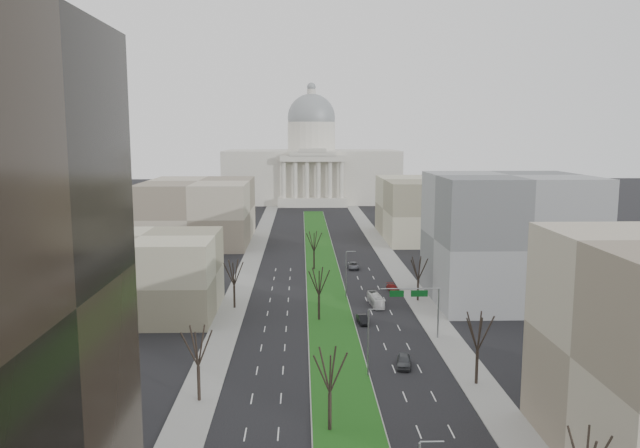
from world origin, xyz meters
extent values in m
plane|color=black|center=(0.00, 120.00, 0.00)|extent=(600.00, 600.00, 0.00)
cube|color=#999993|center=(0.00, 119.00, 0.07)|extent=(8.00, 222.00, 0.15)
cube|color=#174913|center=(0.00, 119.00, 0.17)|extent=(7.70, 221.70, 0.06)
cube|color=gray|center=(-17.50, 95.00, 0.07)|extent=(5.00, 330.00, 0.15)
cube|color=gray|center=(17.50, 95.00, 0.07)|extent=(5.00, 330.00, 0.15)
cube|color=beige|center=(0.00, 270.00, 12.00)|extent=(80.00, 40.00, 24.00)
cube|color=beige|center=(0.00, 247.00, 2.00)|extent=(30.00, 6.00, 4.00)
cube|color=beige|center=(0.00, 247.00, 21.00)|extent=(28.00, 5.00, 2.50)
cube|color=beige|center=(0.00, 247.00, 23.00)|extent=(20.00, 5.00, 1.80)
cube|color=beige|center=(0.00, 247.00, 24.60)|extent=(12.00, 5.00, 1.60)
cylinder|color=beige|center=(0.00, 270.00, 30.00)|extent=(22.00, 22.00, 14.00)
sphere|color=gray|center=(0.00, 270.00, 39.00)|extent=(22.00, 22.00, 22.00)
cylinder|color=beige|center=(0.00, 270.00, 50.00)|extent=(4.00, 4.00, 4.00)
sphere|color=gray|center=(0.00, 270.00, 53.00)|extent=(4.00, 4.00, 4.00)
cylinder|color=beige|center=(-12.50, 247.00, 12.00)|extent=(2.00, 2.00, 16.00)
cylinder|color=beige|center=(-7.50, 247.00, 12.00)|extent=(2.00, 2.00, 16.00)
cylinder|color=beige|center=(-2.50, 247.00, 12.00)|extent=(2.00, 2.00, 16.00)
cylinder|color=beige|center=(2.50, 247.00, 12.00)|extent=(2.00, 2.00, 16.00)
cylinder|color=beige|center=(7.50, 247.00, 12.00)|extent=(2.00, 2.00, 16.00)
cylinder|color=beige|center=(12.50, 247.00, 12.00)|extent=(2.00, 2.00, 16.00)
cube|color=gray|center=(-33.00, 85.00, 7.00)|extent=(26.00, 22.00, 14.00)
cube|color=slate|center=(34.00, 92.00, 12.00)|extent=(28.00, 26.00, 24.00)
cube|color=gray|center=(-35.00, 160.00, 9.00)|extent=(30.00, 40.00, 18.00)
cube|color=gray|center=(35.00, 165.00, 9.00)|extent=(30.00, 40.00, 18.00)
cylinder|color=black|center=(-17.20, 48.00, 2.16)|extent=(0.40, 0.40, 4.32)
cylinder|color=black|center=(-17.20, 88.00, 2.11)|extent=(0.40, 0.40, 4.22)
cylinder|color=black|center=(17.20, 52.00, 2.21)|extent=(0.40, 0.40, 4.42)
cylinder|color=black|center=(17.20, 92.00, 2.02)|extent=(0.40, 0.40, 4.03)
cylinder|color=black|center=(-2.00, 40.00, 2.16)|extent=(0.40, 0.40, 4.32)
cylinder|color=black|center=(-2.00, 80.00, 2.16)|extent=(0.40, 0.40, 4.32)
cylinder|color=black|center=(-2.00, 120.00, 2.16)|extent=(0.40, 0.40, 4.32)
cylinder|color=gray|center=(4.60, 20.00, 9.10)|extent=(1.80, 0.12, 0.12)
cylinder|color=gray|center=(3.70, 55.00, 4.50)|extent=(0.20, 0.20, 9.00)
cylinder|color=gray|center=(4.60, 55.00, 9.10)|extent=(1.80, 0.12, 0.12)
cylinder|color=gray|center=(3.70, 95.00, 4.50)|extent=(0.20, 0.20, 9.00)
cylinder|color=gray|center=(4.60, 95.00, 9.10)|extent=(1.80, 0.12, 0.12)
cylinder|color=gray|center=(16.20, 70.00, 4.00)|extent=(0.24, 0.24, 8.00)
cylinder|color=gray|center=(11.70, 70.00, 8.00)|extent=(9.00, 0.18, 0.18)
cube|color=#0C591E|center=(13.20, 70.08, 7.20)|extent=(2.60, 0.08, 1.00)
cube|color=#0C591E|center=(9.70, 70.08, 7.20)|extent=(2.20, 0.08, 1.00)
imported|color=#43454A|center=(9.00, 58.34, 0.82)|extent=(2.65, 5.03, 1.63)
imported|color=black|center=(5.27, 78.15, 0.70)|extent=(1.95, 4.38, 1.40)
imported|color=maroon|center=(13.50, 99.77, 0.66)|extent=(2.33, 4.70, 1.31)
imported|color=#575860|center=(7.29, 120.97, 0.75)|extent=(2.58, 5.46, 1.51)
imported|color=silver|center=(8.79, 88.99, 1.08)|extent=(2.48, 7.85, 2.15)
camera|label=1|loc=(-4.97, -22.83, 31.54)|focal=35.00mm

